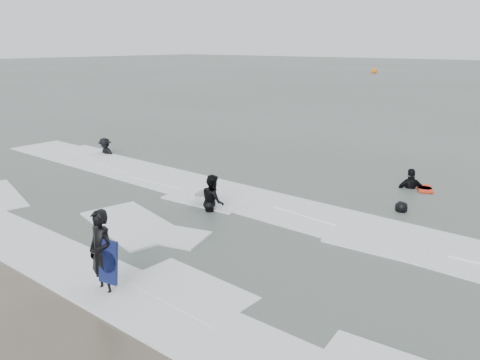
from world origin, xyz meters
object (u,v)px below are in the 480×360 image
Objects in this scene: surfer_wading at (213,211)px; surfer_breaker at (106,155)px; surfer_right_far at (401,213)px; buoy at (374,71)px; surfer_centre at (105,293)px; surfer_right_near at (410,189)px.

surfer_breaker is at bearing 21.78° from surfer_wading.
buoy is at bearing -117.94° from surfer_right_far.
surfer_breaker is at bearing -47.55° from surfer_right_far.
surfer_wading is 1.09× the size of buoy.
surfer_right_far is (3.18, 9.07, 0.00)m from surfer_centre.
buoy is at bearing -33.23° from surfer_wading.
surfer_right_near is 1.27× the size of surfer_right_far.
buoy is (-25.88, 71.60, 0.42)m from surfer_wading.
surfer_wading is at bearing -70.13° from buoy.
surfer_breaker is 1.04× the size of buoy.
surfer_right_near is (2.50, 11.81, 0.00)m from surfer_centre.
surfer_breaker is 0.88× the size of surfer_right_near.
surfer_wading is 6.09m from surfer_right_far.
surfer_wading is (-1.64, 5.35, 0.00)m from surfer_centre.
surfer_right_far is at bearing 67.48° from surfer_right_near.
surfer_centre is at bearing -37.68° from surfer_breaker.
surfer_wading is at bearing 20.97° from surfer_right_near.
surfer_centre is 13.58m from surfer_breaker.
surfer_right_far is at bearing 72.59° from surfer_centre.
surfer_right_far is 74.50m from buoy.
surfer_centre is at bearing 18.38° from surfer_right_far.
surfer_centre is 12.08m from surfer_right_near.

